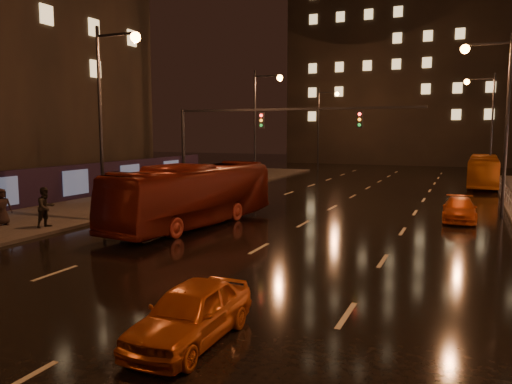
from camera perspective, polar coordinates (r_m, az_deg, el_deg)
ground at (r=29.91m, az=7.76°, el=-2.33°), size 140.00×140.00×0.00m
sidewalk_left at (r=32.02m, az=-18.86°, el=-1.89°), size 7.00×70.00×0.15m
building_distant at (r=81.65m, az=20.95°, el=15.83°), size 44.00×16.00×36.00m
traffic_signal at (r=31.23m, az=-1.15°, el=6.85°), size 15.31×0.32×6.20m
bus_red at (r=25.59m, az=-7.15°, el=-0.32°), size 3.93×11.53×3.15m
bus_curb at (r=47.27m, az=24.54°, el=2.19°), size 2.56×9.97×2.76m
taxi_near at (r=11.79m, az=-7.49°, el=-13.54°), size 1.61×3.98×1.35m
taxi_far at (r=29.05m, az=22.23°, el=-1.85°), size 1.81×4.22×1.21m
pedestrian_b at (r=26.23m, az=-22.90°, el=-1.62°), size 0.82×1.01×1.96m
pedestrian_c at (r=27.74m, az=-27.04°, el=-1.53°), size 0.89×1.05×1.83m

